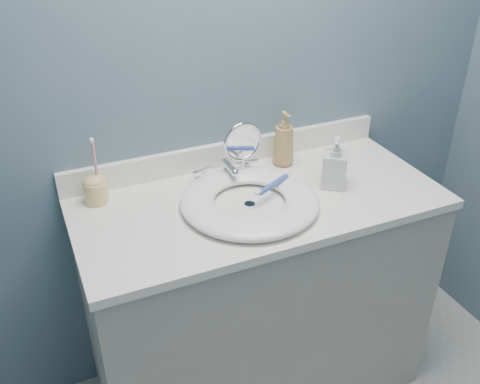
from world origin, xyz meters
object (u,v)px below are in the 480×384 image
soap_bottle_amber (284,139)px  soap_bottle_clear (335,162)px  makeup_mirror (243,148)px  toothbrush_holder (95,188)px

soap_bottle_amber → soap_bottle_clear: bearing=-67.9°
makeup_mirror → soap_bottle_clear: makeup_mirror is taller
soap_bottle_amber → toothbrush_holder: (-0.68, 0.01, -0.05)m
soap_bottle_amber → toothbrush_holder: 0.68m
soap_bottle_clear → toothbrush_holder: toothbrush_holder is taller
makeup_mirror → soap_bottle_clear: bearing=-35.8°
makeup_mirror → soap_bottle_amber: (0.18, 0.04, -0.01)m
soap_bottle_amber → soap_bottle_clear: (0.08, -0.21, -0.01)m
toothbrush_holder → soap_bottle_amber: bearing=-0.6°
makeup_mirror → toothbrush_holder: 0.51m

